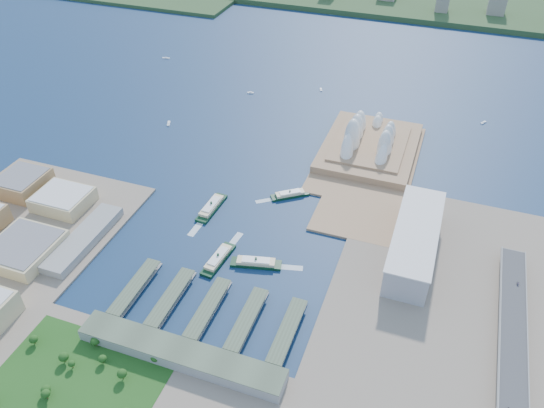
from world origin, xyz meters
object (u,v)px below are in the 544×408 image
at_px(opera_house, 371,133).
at_px(ferry_b, 290,193).
at_px(car_c, 518,284).
at_px(toaster_building, 415,241).
at_px(ferry_a, 211,206).
at_px(ferry_c, 218,257).
at_px(ferry_d, 256,261).

height_order(opera_house, ferry_b, opera_house).
relative_size(opera_house, car_c, 35.39).
relative_size(toaster_building, ferry_b, 3.12).
relative_size(ferry_a, ferry_c, 1.05).
bearing_deg(ferry_b, opera_house, 115.99).
bearing_deg(ferry_b, toaster_building, 34.39).
bearing_deg(opera_house, ferry_c, -111.64).
xyz_separation_m(ferry_a, ferry_d, (88.59, -73.96, -0.35)).
distance_m(opera_house, ferry_a, 257.53).
height_order(toaster_building, ferry_d, toaster_building).
distance_m(toaster_building, ferry_a, 249.50).
height_order(ferry_a, ferry_c, ferry_a).
relative_size(ferry_b, car_c, 9.76).
distance_m(opera_house, ferry_c, 305.85).
height_order(ferry_b, car_c, car_c).
bearing_deg(toaster_building, ferry_b, 160.49).
xyz_separation_m(toaster_building, ferry_b, (-165.00, 58.47, -15.81)).
xyz_separation_m(ferry_b, ferry_d, (4.53, -133.25, 0.64)).
bearing_deg(ferry_d, toaster_building, -78.28).
distance_m(toaster_building, ferry_b, 175.76).
relative_size(ferry_c, ferry_d, 1.01).
bearing_deg(opera_house, toaster_building, -65.77).
relative_size(ferry_d, car_c, 11.08).
height_order(opera_house, car_c, opera_house).
xyz_separation_m(toaster_building, ferry_c, (-202.37, -83.21, -15.10)).
xyz_separation_m(toaster_building, ferry_d, (-160.46, -74.78, -15.17)).
bearing_deg(ferry_c, ferry_b, -99.28).
bearing_deg(toaster_building, ferry_c, -157.65).
height_order(opera_house, toaster_building, opera_house).
relative_size(ferry_c, car_c, 11.23).
bearing_deg(ferry_a, car_c, -1.18).
distance_m(ferry_a, ferry_c, 94.70).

